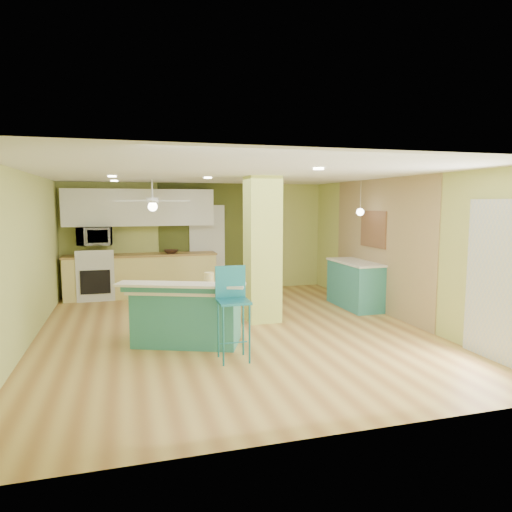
% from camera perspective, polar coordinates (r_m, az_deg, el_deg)
% --- Properties ---
extents(floor, '(6.00, 7.00, 0.01)m').
position_cam_1_polar(floor, '(7.47, -2.94, -9.33)').
color(floor, '#A16F38').
rests_on(floor, ground).
extents(ceiling, '(6.00, 7.00, 0.01)m').
position_cam_1_polar(ceiling, '(7.19, -3.06, 10.27)').
color(ceiling, white).
rests_on(ceiling, wall_back).
extents(wall_back, '(6.00, 0.01, 2.50)m').
position_cam_1_polar(wall_back, '(10.66, -7.23, 2.29)').
color(wall_back, '#BDC569').
rests_on(wall_back, floor).
extents(wall_front, '(6.00, 0.01, 2.50)m').
position_cam_1_polar(wall_front, '(3.93, 8.61, -5.17)').
color(wall_front, '#BDC569').
rests_on(wall_front, floor).
extents(wall_left, '(0.01, 7.00, 2.50)m').
position_cam_1_polar(wall_left, '(7.18, -27.06, -0.47)').
color(wall_left, '#BDC569').
rests_on(wall_left, floor).
extents(wall_right, '(0.01, 7.00, 2.50)m').
position_cam_1_polar(wall_right, '(8.42, 17.36, 0.90)').
color(wall_right, '#BDC569').
rests_on(wall_right, floor).
extents(wood_panel, '(0.02, 3.40, 2.50)m').
position_cam_1_polar(wood_panel, '(8.92, 15.16, 1.27)').
color(wood_panel, '#997D57').
rests_on(wood_panel, floor).
extents(olive_accent, '(2.20, 0.02, 2.50)m').
position_cam_1_polar(olive_accent, '(10.67, -6.16, 2.31)').
color(olive_accent, '#484F1F').
rests_on(olive_accent, floor).
extents(interior_door, '(0.82, 0.05, 2.00)m').
position_cam_1_polar(interior_door, '(10.66, -6.11, 0.96)').
color(interior_door, silver).
rests_on(interior_door, floor).
extents(french_door, '(0.04, 1.08, 2.10)m').
position_cam_1_polar(french_door, '(6.63, 27.99, -2.80)').
color(french_door, silver).
rests_on(french_door, floor).
extents(column, '(0.55, 0.55, 2.50)m').
position_cam_1_polar(column, '(7.87, 0.80, 0.82)').
color(column, '#CEDE67').
rests_on(column, floor).
extents(kitchen_run, '(3.25, 0.63, 0.94)m').
position_cam_1_polar(kitchen_run, '(10.32, -14.06, -2.35)').
color(kitchen_run, '#DECB74').
rests_on(kitchen_run, floor).
extents(stove, '(0.76, 0.66, 1.08)m').
position_cam_1_polar(stove, '(10.33, -19.34, -2.58)').
color(stove, silver).
rests_on(stove, floor).
extents(upper_cabinets, '(3.20, 0.34, 0.80)m').
position_cam_1_polar(upper_cabinets, '(10.32, -14.32, 5.89)').
color(upper_cabinets, white).
rests_on(upper_cabinets, wall_back).
extents(microwave, '(0.70, 0.48, 0.39)m').
position_cam_1_polar(microwave, '(10.24, -19.52, 2.35)').
color(microwave, silver).
rests_on(microwave, wall_back).
extents(ceiling_fan, '(1.41, 1.41, 0.61)m').
position_cam_1_polar(ceiling_fan, '(9.01, -12.81, 6.67)').
color(ceiling_fan, white).
rests_on(ceiling_fan, ceiling).
extents(pendant_lamp, '(0.14, 0.14, 0.69)m').
position_cam_1_polar(pendant_lamp, '(8.84, 12.90, 5.41)').
color(pendant_lamp, silver).
rests_on(pendant_lamp, ceiling).
extents(wall_decor, '(0.03, 0.90, 0.70)m').
position_cam_1_polar(wall_decor, '(9.05, 14.44, 3.28)').
color(wall_decor, brown).
rests_on(wall_decor, wood_panel).
extents(peninsula, '(1.90, 1.49, 0.95)m').
position_cam_1_polar(peninsula, '(6.77, -8.62, -7.18)').
color(peninsula, teal).
rests_on(peninsula, floor).
extents(bar_stool, '(0.41, 0.41, 1.23)m').
position_cam_1_polar(bar_stool, '(5.99, -3.01, -5.21)').
color(bar_stool, '#1D7086').
rests_on(bar_stool, floor).
extents(side_counter, '(0.60, 1.42, 0.91)m').
position_cam_1_polar(side_counter, '(9.20, 12.25, -3.45)').
color(side_counter, teal).
rests_on(side_counter, floor).
extents(fruit_bowl, '(0.37, 0.37, 0.08)m').
position_cam_1_polar(fruit_bowl, '(10.25, -10.57, 0.54)').
color(fruit_bowl, '#382117').
rests_on(fruit_bowl, kitchen_run).
extents(canister, '(0.15, 0.15, 0.19)m').
position_cam_1_polar(canister, '(6.87, -5.87, -2.84)').
color(canister, gold).
rests_on(canister, peninsula).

